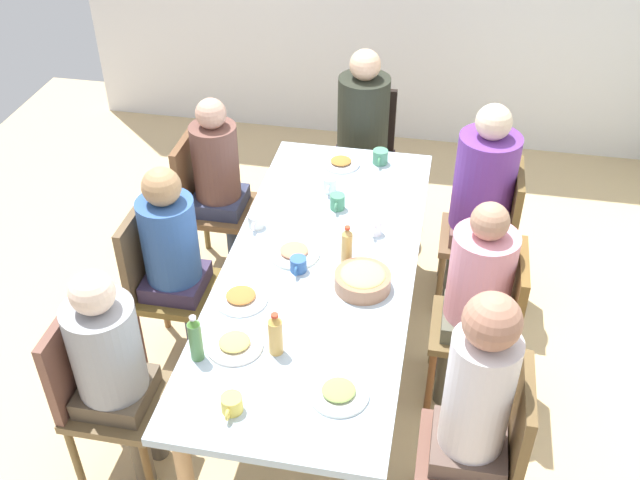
% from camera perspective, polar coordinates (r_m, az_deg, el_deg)
% --- Properties ---
extents(ground_plane, '(6.34, 6.34, 0.00)m').
position_cam_1_polar(ground_plane, '(4.06, 0.00, -9.97)').
color(ground_plane, tan).
extents(dining_table, '(2.27, 0.91, 0.73)m').
position_cam_1_polar(dining_table, '(3.61, 0.00, -2.81)').
color(dining_table, silver).
rests_on(dining_table, ground_plane).
extents(chair_0, '(0.40, 0.40, 0.90)m').
position_cam_1_polar(chair_0, '(3.43, -16.65, -10.87)').
color(chair_0, brown).
rests_on(chair_0, ground_plane).
extents(person_0, '(0.30, 0.30, 1.17)m').
position_cam_1_polar(person_0, '(3.26, -15.76, -8.96)').
color(person_0, brown).
rests_on(person_0, ground_plane).
extents(chair_1, '(0.40, 0.40, 0.90)m').
position_cam_1_polar(chair_1, '(4.92, 3.37, 7.00)').
color(chair_1, black).
rests_on(chair_1, ground_plane).
extents(person_1, '(0.32, 0.32, 1.23)m').
position_cam_1_polar(person_1, '(4.74, 3.31, 8.87)').
color(person_1, '#2B2A47').
rests_on(person_1, ground_plane).
extents(chair_2, '(0.40, 0.40, 0.90)m').
position_cam_1_polar(chair_2, '(4.47, -8.73, 3.18)').
color(chair_2, brown).
rests_on(chair_2, ground_plane).
extents(person_2, '(0.30, 0.30, 1.17)m').
position_cam_1_polar(person_2, '(4.35, -7.77, 4.96)').
color(person_2, '#27334F').
rests_on(person_2, ground_plane).
extents(chair_3, '(0.40, 0.40, 0.90)m').
position_cam_1_polar(chair_3, '(3.16, 12.84, -15.35)').
color(chair_3, brown).
rests_on(chair_3, ground_plane).
extents(person_3, '(0.30, 0.30, 1.30)m').
position_cam_1_polar(person_3, '(2.96, 11.73, -12.16)').
color(person_3, brown).
rests_on(person_3, ground_plane).
extents(chair_4, '(0.40, 0.40, 0.90)m').
position_cam_1_polar(chair_4, '(3.68, 12.97, -6.08)').
color(chair_4, brown).
rests_on(chair_4, ground_plane).
extents(person_4, '(0.30, 0.30, 1.18)m').
position_cam_1_polar(person_4, '(3.55, 11.92, -3.66)').
color(person_4, '#524D3E').
rests_on(person_4, ground_plane).
extents(chair_5, '(0.40, 0.40, 0.90)m').
position_cam_1_polar(chair_5, '(3.91, -12.13, -2.92)').
color(chair_5, brown).
rests_on(chair_5, ground_plane).
extents(person_5, '(0.30, 0.30, 1.18)m').
position_cam_1_polar(person_5, '(3.76, -11.20, -0.90)').
color(person_5, '#27364A').
rests_on(person_5, ground_plane).
extents(chair_6, '(0.40, 0.40, 0.90)m').
position_cam_1_polar(chair_6, '(4.27, 13.05, 0.77)').
color(chair_6, brown).
rests_on(chair_6, ground_plane).
extents(person_6, '(0.33, 0.33, 1.28)m').
position_cam_1_polar(person_6, '(4.12, 12.32, 3.75)').
color(person_6, '#505244').
rests_on(person_6, ground_plane).
extents(plate_0, '(0.25, 0.25, 0.04)m').
position_cam_1_polar(plate_0, '(3.62, -2.00, -0.95)').
color(plate_0, white).
rests_on(plate_0, dining_table).
extents(plate_1, '(0.25, 0.25, 0.04)m').
position_cam_1_polar(plate_1, '(3.38, -6.10, -4.42)').
color(plate_1, white).
rests_on(plate_1, dining_table).
extents(plate_2, '(0.22, 0.22, 0.04)m').
position_cam_1_polar(plate_2, '(4.32, 1.62, 5.97)').
color(plate_2, silver).
rests_on(plate_2, dining_table).
extents(plate_3, '(0.24, 0.24, 0.04)m').
position_cam_1_polar(plate_3, '(3.17, -6.59, -7.96)').
color(plate_3, silver).
rests_on(plate_3, dining_table).
extents(plate_4, '(0.24, 0.24, 0.04)m').
position_cam_1_polar(plate_4, '(2.96, 1.45, -11.64)').
color(plate_4, silver).
rests_on(plate_4, dining_table).
extents(bowl_0, '(0.26, 0.26, 0.10)m').
position_cam_1_polar(bowl_0, '(3.41, 3.30, -3.04)').
color(bowl_0, '#996A4E').
rests_on(bowl_0, dining_table).
extents(cup_0, '(0.12, 0.09, 0.08)m').
position_cam_1_polar(cup_0, '(4.33, 4.66, 6.39)').
color(cup_0, '#498968').
rests_on(cup_0, dining_table).
extents(cup_1, '(0.12, 0.08, 0.07)m').
position_cam_1_polar(cup_1, '(3.51, -1.69, -1.92)').
color(cup_1, '#305A9B').
rests_on(cup_1, dining_table).
extents(cup_2, '(0.11, 0.07, 0.09)m').
position_cam_1_polar(cup_2, '(4.06, 0.75, 4.26)').
color(cup_2, white).
rests_on(cup_2, dining_table).
extents(cup_3, '(0.12, 0.08, 0.07)m').
position_cam_1_polar(cup_3, '(2.91, -6.82, -12.44)').
color(cup_3, '#E3C74E').
rests_on(cup_3, dining_table).
extents(cup_4, '(0.11, 0.07, 0.08)m').
position_cam_1_polar(cup_4, '(3.75, 4.25, 0.99)').
color(cup_4, white).
rests_on(cup_4, dining_table).
extents(cup_5, '(0.12, 0.08, 0.07)m').
position_cam_1_polar(cup_5, '(3.80, -4.97, 1.45)').
color(cup_5, white).
rests_on(cup_5, dining_table).
extents(cup_6, '(0.11, 0.08, 0.08)m').
position_cam_1_polar(cup_6, '(3.92, 1.30, 2.95)').
color(cup_6, '#438762').
rests_on(cup_6, dining_table).
extents(bottle_0, '(0.05, 0.05, 0.22)m').
position_cam_1_polar(bottle_0, '(3.51, 2.08, -0.51)').
color(bottle_0, tan).
rests_on(bottle_0, dining_table).
extents(bottle_1, '(0.06, 0.06, 0.21)m').
position_cam_1_polar(bottle_1, '(3.07, -3.44, -7.26)').
color(bottle_1, '#C79447').
rests_on(bottle_1, dining_table).
extents(bottle_2, '(0.06, 0.06, 0.23)m').
position_cam_1_polar(bottle_2, '(3.08, -9.57, -7.50)').
color(bottle_2, '#48753F').
rests_on(bottle_2, dining_table).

